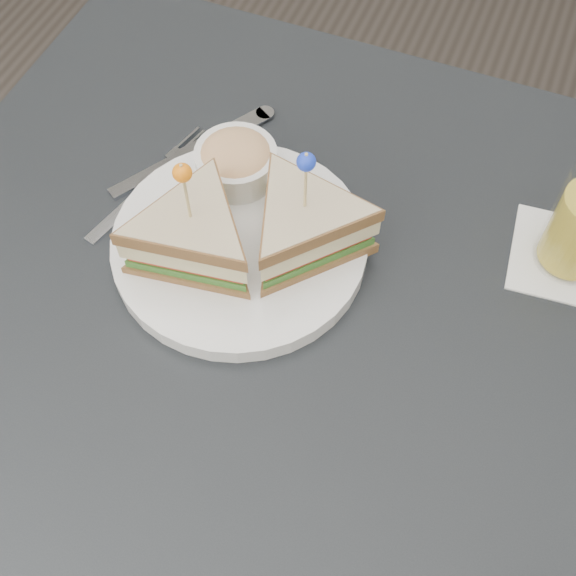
# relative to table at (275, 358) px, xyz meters

# --- Properties ---
(ground_plane) EXTENTS (3.50, 3.50, 0.00)m
(ground_plane) POSITION_rel_table_xyz_m (0.00, 0.00, -0.67)
(ground_plane) COLOR #3F3833
(table) EXTENTS (0.80, 0.80, 0.75)m
(table) POSITION_rel_table_xyz_m (0.00, 0.00, 0.00)
(table) COLOR black
(table) RESTS_ON ground
(plate_meal) EXTENTS (0.32, 0.32, 0.15)m
(plate_meal) POSITION_rel_table_xyz_m (-0.05, 0.06, 0.12)
(plate_meal) COLOR white
(plate_meal) RESTS_ON table
(cutlery_fork) EXTENTS (0.07, 0.18, 0.01)m
(cutlery_fork) POSITION_rel_table_xyz_m (-0.18, 0.11, 0.08)
(cutlery_fork) COLOR silver
(cutlery_fork) RESTS_ON table
(cutlery_knife) EXTENTS (0.12, 0.19, 0.01)m
(cutlery_knife) POSITION_rel_table_xyz_m (-0.16, 0.15, 0.08)
(cutlery_knife) COLOR silver
(cutlery_knife) RESTS_ON table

